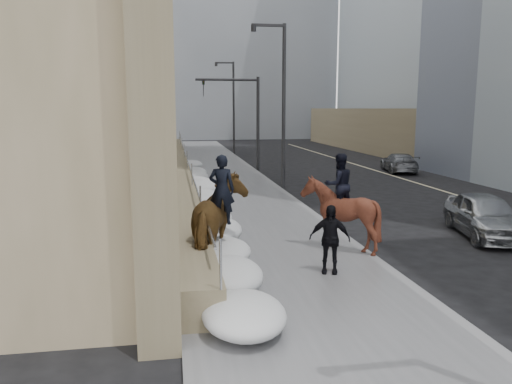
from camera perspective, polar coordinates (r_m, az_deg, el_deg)
The scene contains 16 objects.
ground at distance 11.27m, azimuth 4.32°, elevation -11.27°, with size 140.00×140.00×0.00m, color black.
sidewalk at distance 20.76m, azimuth -2.30°, elevation -1.41°, with size 5.00×80.00×0.12m, color #565658.
curb at distance 21.24m, azimuth 4.73°, elevation -1.18°, with size 0.24×80.00×0.12m, color slate.
lane_line at distance 24.41m, azimuth 22.96°, elevation -0.65°, with size 0.15×70.00×0.01m, color #BFB78C.
limestone_building at distance 30.70m, azimuth -15.28°, elevation 18.40°, with size 6.10×44.00×18.00m.
bg_building_mid at distance 71.23m, azimuth -4.40°, elevation 17.57°, with size 30.00×12.00×28.00m, color slate.
bg_building_far at distance 82.51m, azimuth -12.28°, elevation 13.49°, with size 24.00×12.00×20.00m, color gray.
streetlight_mid at distance 24.80m, azimuth 2.83°, elevation 10.86°, with size 1.71×0.24×8.00m.
streetlight_far at distance 44.54m, azimuth -2.78°, elevation 10.27°, with size 1.71×0.24×8.00m.
traffic_signal at distance 32.55m, azimuth -1.40°, elevation 9.54°, with size 4.10×0.22×6.00m.
snow_bank at distance 18.70m, azimuth -5.89°, elevation -1.39°, with size 1.70×18.10×0.76m.
mounted_horse_left at distance 12.26m, azimuth -4.15°, elevation -3.27°, with size 1.79×2.86×2.78m.
mounted_horse_right at distance 13.89m, azimuth 9.52°, elevation -2.05°, with size 1.89×2.06×2.67m.
pedestrian at distance 11.98m, azimuth 8.41°, elevation -5.33°, with size 0.97×0.40×1.65m, color black.
car_silver at distance 17.25m, azimuth 24.70°, elevation -2.42°, with size 1.62×4.02×1.37m, color #929599.
car_grey at distance 33.02m, azimuth 16.03°, elevation 3.26°, with size 1.69×4.16×1.21m, color slate.
Camera 1 is at (-2.57, -10.22, 4.00)m, focal length 35.00 mm.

